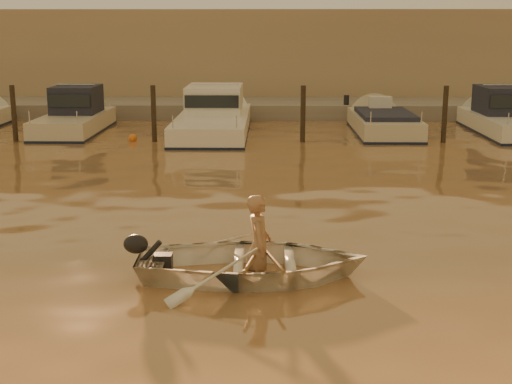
{
  "coord_description": "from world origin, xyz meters",
  "views": [
    {
      "loc": [
        -1.43,
        -11.38,
        4.08
      ],
      "look_at": [
        -1.67,
        2.78,
        0.75
      ],
      "focal_mm": 50.0,
      "sensor_mm": 36.0,
      "label": 1
    }
  ],
  "objects_px": {
    "moored_boat_1": "(74,116)",
    "moored_boat_2": "(213,117)",
    "person": "(259,246)",
    "dinghy": "(253,262)",
    "moored_boat_4": "(506,117)",
    "moored_boat_3": "(383,127)",
    "waterfront_building": "(295,57)"
  },
  "relations": [
    {
      "from": "moored_boat_4",
      "to": "waterfront_building",
      "type": "bearing_deg",
      "value": 124.99
    },
    {
      "from": "person",
      "to": "waterfront_building",
      "type": "bearing_deg",
      "value": -4.6
    },
    {
      "from": "moored_boat_1",
      "to": "moored_boat_3",
      "type": "distance_m",
      "value": 11.99
    },
    {
      "from": "person",
      "to": "moored_boat_1",
      "type": "height_order",
      "value": "moored_boat_1"
    },
    {
      "from": "moored_boat_4",
      "to": "moored_boat_3",
      "type": "bearing_deg",
      "value": 180.0
    },
    {
      "from": "person",
      "to": "moored_boat_2",
      "type": "xyz_separation_m",
      "value": [
        -1.98,
        16.22,
        0.07
      ]
    },
    {
      "from": "moored_boat_1",
      "to": "moored_boat_2",
      "type": "bearing_deg",
      "value": 0.0
    },
    {
      "from": "moored_boat_1",
      "to": "moored_boat_2",
      "type": "height_order",
      "value": "same"
    },
    {
      "from": "dinghy",
      "to": "waterfront_building",
      "type": "relative_size",
      "value": 0.08
    },
    {
      "from": "waterfront_building",
      "to": "person",
      "type": "bearing_deg",
      "value": -93.3
    },
    {
      "from": "moored_boat_1",
      "to": "waterfront_building",
      "type": "xyz_separation_m",
      "value": [
        8.97,
        11.0,
        1.77
      ]
    },
    {
      "from": "moored_boat_3",
      "to": "moored_boat_4",
      "type": "xyz_separation_m",
      "value": [
        4.68,
        0.0,
        0.4
      ]
    },
    {
      "from": "moored_boat_3",
      "to": "moored_boat_2",
      "type": "bearing_deg",
      "value": 180.0
    },
    {
      "from": "moored_boat_1",
      "to": "moored_boat_3",
      "type": "bearing_deg",
      "value": 0.0
    },
    {
      "from": "dinghy",
      "to": "moored_boat_3",
      "type": "distance_m",
      "value": 16.89
    },
    {
      "from": "person",
      "to": "waterfront_building",
      "type": "distance_m",
      "value": 27.33
    },
    {
      "from": "person",
      "to": "moored_boat_1",
      "type": "bearing_deg",
      "value": 23.22
    },
    {
      "from": "dinghy",
      "to": "moored_boat_3",
      "type": "bearing_deg",
      "value": -17.42
    },
    {
      "from": "moored_boat_1",
      "to": "moored_boat_4",
      "type": "xyz_separation_m",
      "value": [
        16.67,
        0.0,
        0.0
      ]
    },
    {
      "from": "moored_boat_1",
      "to": "person",
      "type": "bearing_deg",
      "value": -65.49
    },
    {
      "from": "dinghy",
      "to": "moored_boat_4",
      "type": "xyz_separation_m",
      "value": [
        9.37,
        16.22,
        0.35
      ]
    },
    {
      "from": "moored_boat_1",
      "to": "moored_boat_4",
      "type": "relative_size",
      "value": 0.93
    },
    {
      "from": "moored_boat_2",
      "to": "moored_boat_3",
      "type": "xyz_separation_m",
      "value": [
        6.57,
        0.0,
        -0.4
      ]
    },
    {
      "from": "moored_boat_3",
      "to": "moored_boat_4",
      "type": "bearing_deg",
      "value": 0.0
    },
    {
      "from": "moored_boat_4",
      "to": "waterfront_building",
      "type": "height_order",
      "value": "waterfront_building"
    },
    {
      "from": "moored_boat_2",
      "to": "waterfront_building",
      "type": "bearing_deg",
      "value": 72.13
    },
    {
      "from": "person",
      "to": "moored_boat_3",
      "type": "height_order",
      "value": "person"
    },
    {
      "from": "moored_boat_2",
      "to": "waterfront_building",
      "type": "xyz_separation_m",
      "value": [
        3.55,
        11.0,
        1.77
      ]
    },
    {
      "from": "moored_boat_2",
      "to": "moored_boat_3",
      "type": "height_order",
      "value": "moored_boat_2"
    },
    {
      "from": "dinghy",
      "to": "moored_boat_2",
      "type": "relative_size",
      "value": 0.43
    },
    {
      "from": "dinghy",
      "to": "moored_boat_1",
      "type": "height_order",
      "value": "moored_boat_1"
    },
    {
      "from": "moored_boat_2",
      "to": "moored_boat_4",
      "type": "height_order",
      "value": "same"
    }
  ]
}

